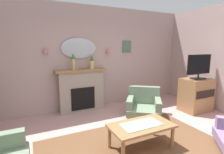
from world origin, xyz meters
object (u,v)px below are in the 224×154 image
at_px(fireplace, 82,91).
at_px(mantel_vase_left, 73,60).
at_px(armchair_in_corner, 144,104).
at_px(tv_flatscreen, 199,66).
at_px(framed_picture, 127,47).
at_px(tv_cabinet, 196,95).
at_px(mantel_vase_right, 92,63).
at_px(coffee_table, 141,128).
at_px(wall_mirror, 79,48).
at_px(wall_sconce_right, 108,50).
at_px(wall_sconce_left, 45,50).

height_order(fireplace, mantel_vase_left, mantel_vase_left).
bearing_deg(armchair_in_corner, tv_flatscreen, -13.53).
bearing_deg(framed_picture, tv_cabinet, -48.80).
bearing_deg(fireplace, framed_picture, 5.77).
height_order(mantel_vase_right, tv_cabinet, mantel_vase_right).
bearing_deg(coffee_table, wall_mirror, 100.00).
height_order(wall_mirror, framed_picture, wall_mirror).
relative_size(mantel_vase_left, tv_cabinet, 0.49).
bearing_deg(mantel_vase_right, armchair_in_corner, -43.91).
bearing_deg(mantel_vase_right, framed_picture, 8.53).
bearing_deg(wall_sconce_right, armchair_in_corner, -66.56).
xyz_separation_m(mantel_vase_left, coffee_table, (0.61, -2.17, -1.02)).
xyz_separation_m(mantel_vase_left, mantel_vase_right, (0.50, 0.00, -0.07)).
distance_m(mantel_vase_left, tv_cabinet, 3.44).
bearing_deg(tv_flatscreen, wall_sconce_left, 158.15).
distance_m(mantel_vase_left, framed_picture, 1.74).
bearing_deg(wall_mirror, mantel_vase_right, -29.54).
relative_size(coffee_table, armchair_in_corner, 0.97).
height_order(armchair_in_corner, tv_cabinet, tv_cabinet).
relative_size(fireplace, coffee_table, 1.24).
distance_m(wall_mirror, framed_picture, 1.50).
height_order(fireplace, armchair_in_corner, fireplace).
bearing_deg(wall_sconce_right, tv_cabinet, -36.35).
height_order(mantel_vase_left, coffee_table, mantel_vase_left).
relative_size(fireplace, mantel_vase_left, 3.10).
distance_m(mantel_vase_left, mantel_vase_right, 0.51).
relative_size(fireplace, wall_sconce_right, 9.71).
height_order(mantel_vase_left, armchair_in_corner, mantel_vase_left).
relative_size(wall_sconce_right, tv_flatscreen, 0.17).
bearing_deg(mantel_vase_left, wall_sconce_right, 6.52).
distance_m(framed_picture, tv_cabinet, 2.39).
xyz_separation_m(wall_sconce_right, tv_cabinet, (1.97, -1.45, -1.21)).
distance_m(fireplace, wall_sconce_left, 1.38).
distance_m(wall_sconce_left, tv_cabinet, 4.13).
xyz_separation_m(mantel_vase_left, tv_flatscreen, (3.02, -1.35, -0.15)).
bearing_deg(fireplace, mantel_vase_right, -5.39).
height_order(fireplace, wall_sconce_right, wall_sconce_right).
relative_size(armchair_in_corner, tv_cabinet, 1.26).
height_order(mantel_vase_left, tv_flatscreen, mantel_vase_left).
height_order(wall_sconce_left, framed_picture, framed_picture).
bearing_deg(armchair_in_corner, coffee_table, -127.95).
bearing_deg(wall_sconce_right, wall_sconce_left, 180.00).
bearing_deg(tv_flatscreen, mantel_vase_right, 151.80).
bearing_deg(mantel_vase_right, wall_sconce_left, 174.04).
bearing_deg(wall_sconce_left, tv_flatscreen, -21.85).
distance_m(mantel_vase_right, armchair_in_corner, 1.76).
height_order(framed_picture, tv_cabinet, framed_picture).
bearing_deg(tv_cabinet, mantel_vase_left, 156.22).
distance_m(wall_sconce_left, framed_picture, 2.35).
distance_m(mantel_vase_left, wall_mirror, 0.41).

